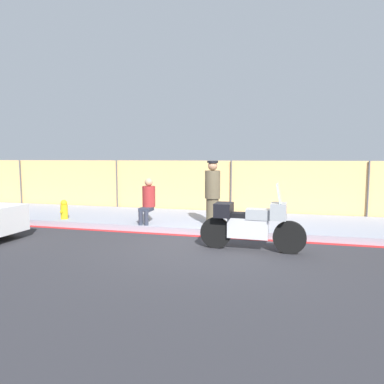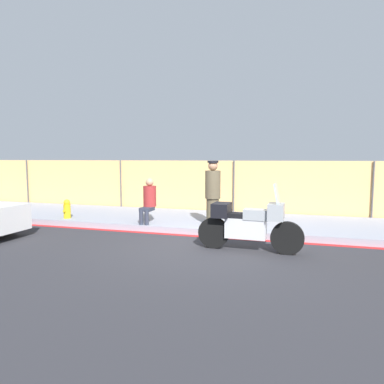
{
  "view_description": "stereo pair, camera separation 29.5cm",
  "coord_description": "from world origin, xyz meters",
  "views": [
    {
      "loc": [
        1.64,
        -7.41,
        1.99
      ],
      "look_at": [
        -0.61,
        1.21,
        1.1
      ],
      "focal_mm": 32.0,
      "sensor_mm": 36.0,
      "label": 1
    },
    {
      "loc": [
        1.92,
        -7.33,
        1.99
      ],
      "look_at": [
        -0.61,
        1.21,
        1.1
      ],
      "focal_mm": 32.0,
      "sensor_mm": 36.0,
      "label": 2
    }
  ],
  "objects": [
    {
      "name": "ground_plane",
      "position": [
        0.0,
        0.0,
        0.0
      ],
      "size": [
        120.0,
        120.0,
        0.0
      ],
      "primitive_type": "plane",
      "color": "#2D2D33"
    },
    {
      "name": "sidewalk",
      "position": [
        0.0,
        2.56,
        0.08
      ],
      "size": [
        31.59,
        3.13,
        0.17
      ],
      "color": "#8E93A3",
      "rests_on": "ground_plane"
    },
    {
      "name": "curb_paint_stripe",
      "position": [
        0.0,
        0.91,
        0.0
      ],
      "size": [
        31.59,
        0.18,
        0.01
      ],
      "color": "red",
      "rests_on": "ground_plane"
    },
    {
      "name": "storefront_fence",
      "position": [
        0.0,
        4.22,
        0.95
      ],
      "size": [
        30.01,
        0.17,
        1.89
      ],
      "color": "#E5B26B",
      "rests_on": "ground_plane"
    },
    {
      "name": "motorcycle",
      "position": [
        1.04,
        -0.11,
        0.59
      ],
      "size": [
        2.26,
        0.55,
        1.47
      ],
      "rotation": [
        0.0,
        0.0,
        -0.04
      ],
      "color": "black",
      "rests_on": "ground_plane"
    },
    {
      "name": "officer_standing",
      "position": [
        -0.13,
        1.52,
        1.06
      ],
      "size": [
        0.41,
        0.41,
        1.74
      ],
      "color": "brown",
      "rests_on": "sidewalk"
    },
    {
      "name": "person_seated_on_curb",
      "position": [
        -1.94,
        1.45,
        0.86
      ],
      "size": [
        0.36,
        0.65,
        1.26
      ],
      "color": "#2D3342",
      "rests_on": "sidewalk"
    },
    {
      "name": "fire_hydrant",
      "position": [
        -4.6,
        1.39,
        0.45
      ],
      "size": [
        0.21,
        0.26,
        0.58
      ],
      "color": "gold",
      "rests_on": "sidewalk"
    }
  ]
}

